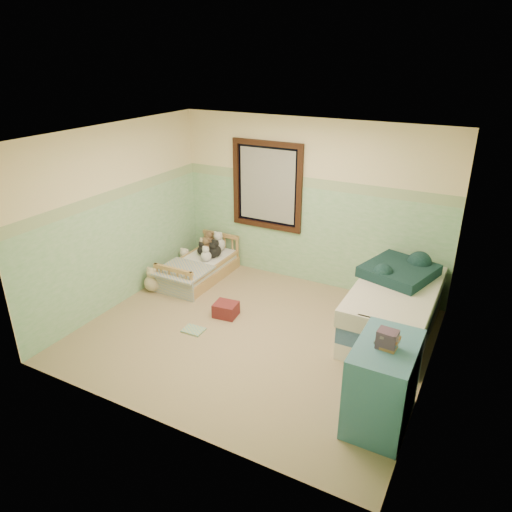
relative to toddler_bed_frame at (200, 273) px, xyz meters
The scene contains 32 objects.
floor 1.86m from the toddler_bed_frame, 34.52° to the right, with size 4.20×3.60×0.02m, color #9B865F.
ceiling 3.05m from the toddler_bed_frame, 34.52° to the right, with size 4.20×3.60×0.02m, color white.
wall_back 2.06m from the toddler_bed_frame, 26.17° to the left, with size 4.20×0.04×2.50m, color beige.
wall_front 3.44m from the toddler_bed_frame, 61.83° to the right, with size 4.20×0.04×2.50m, color beige.
wall_left 1.67m from the toddler_bed_frame, 118.64° to the right, with size 0.04×3.60×2.50m, color beige.
wall_right 3.95m from the toddler_bed_frame, 16.15° to the right, with size 0.04×3.60×2.50m, color beige.
wainscot_mint 1.82m from the toddler_bed_frame, 25.71° to the left, with size 4.20×0.01×1.50m, color #73B377.
border_strip 2.25m from the toddler_bed_frame, 25.71° to the left, with size 4.20×0.01×0.15m, color #57825F.
window_frame 1.74m from the toddler_bed_frame, 40.66° to the left, with size 1.16×0.06×1.36m, color black.
window_blinds 1.75m from the toddler_bed_frame, 41.06° to the left, with size 0.92×0.01×1.12m, color #ADADA5.
toddler_bed_frame is the anchor object (origin of this frame).
toddler_mattress 0.15m from the toddler_bed_frame, ahead, with size 0.63×1.32×0.12m, color white.
patchwork_quilt 0.48m from the toddler_bed_frame, 90.00° to the right, with size 0.75×0.69×0.03m, color #6786BE.
plush_bed_brown 0.60m from the toddler_bed_frame, 106.70° to the left, with size 0.18×0.18×0.18m, color brown.
plush_bed_white 0.60m from the toddler_bed_frame, 84.29° to the left, with size 0.23×0.23×0.23m, color silver.
plush_bed_tan 0.42m from the toddler_bed_frame, 109.65° to the left, with size 0.19×0.19×0.19m, color #C7B38D.
plush_bed_dark 0.43m from the toddler_bed_frame, 65.10° to the left, with size 0.19×0.19×0.19m, color black.
plush_floor_cream 0.47m from the toddler_bed_frame, 155.26° to the left, with size 0.24×0.24×0.24m, color #EFE5CD.
plush_floor_tan 0.79m from the toddler_bed_frame, 118.57° to the right, with size 0.26×0.26×0.26m, color #C7B38D.
twin_bed_frame 3.08m from the toddler_bed_frame, ahead, with size 0.92×1.85×0.22m, color white.
twin_boxspring 3.09m from the toddler_bed_frame, ahead, with size 0.92×1.85×0.22m, color navy.
twin_mattress 3.11m from the toddler_bed_frame, ahead, with size 0.96×1.88×0.22m, color silver.
teal_blanket 3.10m from the toddler_bed_frame, ahead, with size 0.79×0.83×0.14m, color black.
dresser 3.82m from the toddler_bed_frame, 28.45° to the right, with size 0.55×0.87×0.87m, color teal.
book_stack 3.92m from the toddler_bed_frame, 29.08° to the right, with size 0.18×0.14×0.18m, color brown.
red_pillow 1.27m from the toddler_bed_frame, 39.46° to the right, with size 0.31×0.27×0.19m, color #A22324.
floor_book 1.57m from the toddler_bed_frame, 58.86° to the right, with size 0.27×0.21×0.02m, color #DEC148.
extra_plush_0 0.39m from the toddler_bed_frame, 60.64° to the left, with size 0.17×0.17×0.17m, color black.
extra_plush_1 0.42m from the toddler_bed_frame, 97.84° to the left, with size 0.20×0.20×0.20m, color brown.
extra_plush_2 0.63m from the toddler_bed_frame, 104.89° to the left, with size 0.21×0.21×0.21m, color brown.
extra_plush_3 0.31m from the toddler_bed_frame, 27.11° to the left, with size 0.17×0.17×0.17m, color silver.
extra_plush_4 0.38m from the toddler_bed_frame, 112.63° to the left, with size 0.15×0.15×0.15m, color black.
Camera 1 is at (2.47, -4.56, 3.35)m, focal length 33.38 mm.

